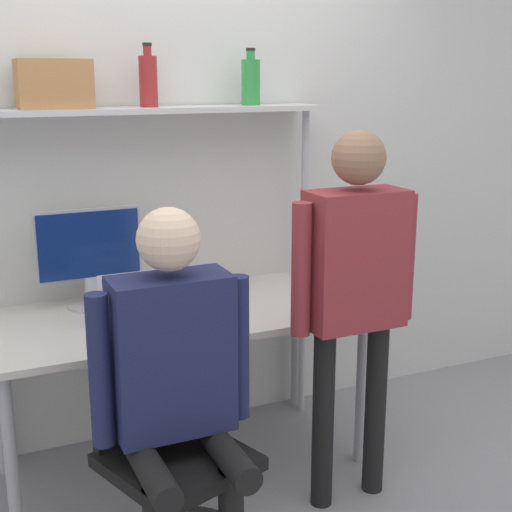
{
  "coord_description": "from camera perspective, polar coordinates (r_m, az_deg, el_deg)",
  "views": [
    {
      "loc": [
        -0.92,
        -2.47,
        1.77
      ],
      "look_at": [
        0.17,
        -0.07,
        1.1
      ],
      "focal_mm": 50.0,
      "sensor_mm": 36.0,
      "label": 1
    }
  ],
  "objects": [
    {
      "name": "cell_phone",
      "position": [
        3.07,
        -5.42,
        -5.11
      ],
      "size": [
        0.07,
        0.15,
        0.01
      ],
      "color": "silver",
      "rests_on": "desk"
    },
    {
      "name": "storage_box",
      "position": [
        3.17,
        -15.86,
        13.09
      ],
      "size": [
        0.3,
        0.18,
        0.2
      ],
      "color": "#B27A47",
      "rests_on": "shelf_unit"
    },
    {
      "name": "desk",
      "position": [
        3.22,
        -6.29,
        -5.69
      ],
      "size": [
        1.66,
        0.77,
        0.75
      ],
      "color": "beige",
      "rests_on": "ground_plane"
    },
    {
      "name": "bottle_green",
      "position": [
        3.43,
        -0.42,
        13.82
      ],
      "size": [
        0.09,
        0.09,
        0.26
      ],
      "color": "#2D8C3F",
      "rests_on": "shelf_unit"
    },
    {
      "name": "shelf_unit",
      "position": [
        3.29,
        -8.01,
        7.36
      ],
      "size": [
        1.58,
        0.25,
        1.63
      ],
      "color": "silver",
      "rests_on": "ground_plane"
    },
    {
      "name": "ground_plane",
      "position": [
        3.18,
        -3.49,
        -19.54
      ],
      "size": [
        12.0,
        12.0,
        0.0
      ],
      "primitive_type": "plane",
      "color": "gray"
    },
    {
      "name": "bottle_red",
      "position": [
        3.26,
        -8.61,
        13.75
      ],
      "size": [
        0.08,
        0.08,
        0.27
      ],
      "color": "maroon",
      "rests_on": "shelf_unit"
    },
    {
      "name": "wall_back",
      "position": [
        3.45,
        -8.79,
        7.17
      ],
      "size": [
        8.0,
        0.06,
        2.7
      ],
      "color": "silver",
      "rests_on": "ground_plane"
    },
    {
      "name": "laptop",
      "position": [
        3.0,
        -9.51,
        -4.53
      ],
      "size": [
        0.29,
        0.22,
        0.22
      ],
      "color": "silver",
      "rests_on": "desk"
    },
    {
      "name": "monitor",
      "position": [
        3.26,
        -13.19,
        0.19
      ],
      "size": [
        0.47,
        0.22,
        0.45
      ],
      "color": "#B7B7BC",
      "rests_on": "desk"
    },
    {
      "name": "person_standing",
      "position": [
        2.87,
        7.89,
        -1.54
      ],
      "size": [
        0.56,
        0.21,
        1.57
      ],
      "color": "black",
      "rests_on": "ground_plane"
    },
    {
      "name": "person_seated",
      "position": [
        2.5,
        -6.46,
        -8.86
      ],
      "size": [
        0.58,
        0.47,
        1.34
      ],
      "color": "black",
      "rests_on": "ground_plane"
    },
    {
      "name": "office_chair",
      "position": [
        2.78,
        -6.72,
        -18.42
      ],
      "size": [
        0.58,
        0.58,
        0.9
      ],
      "color": "black",
      "rests_on": "ground_plane"
    }
  ]
}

